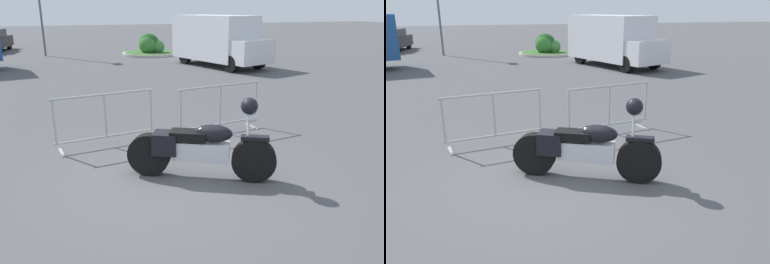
% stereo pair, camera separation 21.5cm
% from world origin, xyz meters
% --- Properties ---
extents(ground_plane, '(120.00, 120.00, 0.00)m').
position_xyz_m(ground_plane, '(0.00, 0.00, 0.00)').
color(ground_plane, '#4C4C4F').
extents(motorcycle, '(2.19, 1.30, 1.35)m').
position_xyz_m(motorcycle, '(0.53, 0.06, 0.51)').
color(motorcycle, black).
rests_on(motorcycle, ground).
extents(crowd_barrier_near, '(1.99, 0.69, 1.07)m').
position_xyz_m(crowd_barrier_near, '(-0.69, 2.05, 0.55)').
color(crowd_barrier_near, '#9EA0A5').
rests_on(crowd_barrier_near, ground).
extents(crowd_barrier_far, '(1.99, 0.69, 1.07)m').
position_xyz_m(crowd_barrier_far, '(1.75, 2.05, 0.55)').
color(crowd_barrier_far, '#9EA0A5').
rests_on(crowd_barrier_far, ground).
extents(delivery_van, '(3.37, 5.36, 2.31)m').
position_xyz_m(delivery_van, '(5.78, 11.38, 1.24)').
color(delivery_van, silver).
rests_on(delivery_van, ground).
extents(planter_island, '(3.21, 3.21, 1.23)m').
position_xyz_m(planter_island, '(3.82, 16.80, 0.48)').
color(planter_island, '#ADA89E').
rests_on(planter_island, ground).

